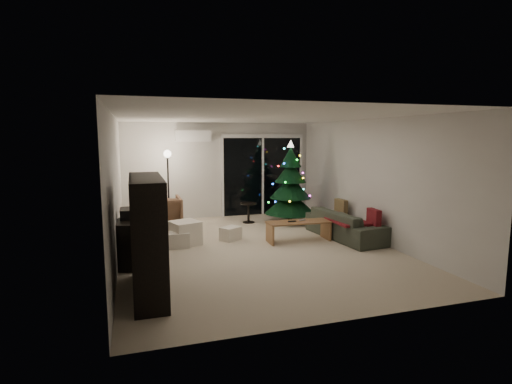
# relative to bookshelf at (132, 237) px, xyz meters

# --- Properties ---
(room) EXTENTS (6.50, 7.51, 2.60)m
(room) POSITION_rel_bookshelf_xyz_m (2.71, 3.21, 0.21)
(room) COLOR beige
(room) RESTS_ON ground
(bookshelf) EXTENTS (0.51, 1.63, 1.60)m
(bookshelf) POSITION_rel_bookshelf_xyz_m (0.00, 0.00, 0.00)
(bookshelf) COLOR black
(bookshelf) RESTS_ON floor
(media_cabinet) EXTENTS (0.82, 1.30, 0.76)m
(media_cabinet) POSITION_rel_bookshelf_xyz_m (0.00, 1.56, -0.42)
(media_cabinet) COLOR black
(media_cabinet) RESTS_ON floor
(stereo) EXTENTS (0.39, 0.46, 0.16)m
(stereo) POSITION_rel_bookshelf_xyz_m (0.00, 1.56, 0.04)
(stereo) COLOR black
(stereo) RESTS_ON media_cabinet
(armchair) EXTENTS (0.89, 0.92, 0.83)m
(armchair) POSITION_rel_bookshelf_xyz_m (0.59, 3.49, -0.39)
(armchair) COLOR brown
(armchair) RESTS_ON floor
(ottoman) EXTENTS (0.67, 0.67, 0.47)m
(ottoman) POSITION_rel_bookshelf_xyz_m (0.98, 2.39, -0.57)
(ottoman) COLOR beige
(ottoman) RESTS_ON floor
(cardboard_box_a) EXTENTS (0.42, 0.32, 0.30)m
(cardboard_box_a) POSITION_rel_bookshelf_xyz_m (0.83, 2.21, -0.65)
(cardboard_box_a) COLOR #EFE4D0
(cardboard_box_a) RESTS_ON floor
(cardboard_box_b) EXTENTS (0.49, 0.46, 0.28)m
(cardboard_box_b) POSITION_rel_bookshelf_xyz_m (1.93, 2.45, -0.66)
(cardboard_box_b) COLOR #EFE4D0
(cardboard_box_b) RESTS_ON floor
(side_table) EXTENTS (0.51, 0.51, 0.50)m
(side_table) POSITION_rel_bookshelf_xyz_m (2.76, 3.97, -0.55)
(side_table) COLOR black
(side_table) RESTS_ON floor
(floor_lamp) EXTENTS (0.28, 0.28, 1.76)m
(floor_lamp) POSITION_rel_bookshelf_xyz_m (0.84, 4.24, 0.08)
(floor_lamp) COLOR black
(floor_lamp) RESTS_ON floor
(sofa) EXTENTS (0.99, 2.07, 0.58)m
(sofa) POSITION_rel_bookshelf_xyz_m (4.30, 1.90, -0.51)
(sofa) COLOR #2D3226
(sofa) RESTS_ON floor
(sofa_throw) EXTENTS (0.62, 1.44, 0.05)m
(sofa_throw) POSITION_rel_bookshelf_xyz_m (4.20, 1.90, -0.38)
(sofa_throw) COLOR maroon
(sofa_throw) RESTS_ON sofa
(cushion_a) EXTENTS (0.15, 0.39, 0.38)m
(cushion_a) POSITION_rel_bookshelf_xyz_m (4.55, 2.55, -0.27)
(cushion_a) COLOR olive
(cushion_a) RESTS_ON sofa
(cushion_b) EXTENTS (0.14, 0.39, 0.38)m
(cushion_b) POSITION_rel_bookshelf_xyz_m (4.55, 1.25, -0.27)
(cushion_b) COLOR maroon
(cushion_b) RESTS_ON sofa
(coffee_table) EXTENTS (1.32, 0.50, 0.41)m
(coffee_table) POSITION_rel_bookshelf_xyz_m (3.25, 1.96, -0.60)
(coffee_table) COLOR brown
(coffee_table) RESTS_ON floor
(remote_a) EXTENTS (0.16, 0.05, 0.02)m
(remote_a) POSITION_rel_bookshelf_xyz_m (3.10, 1.96, -0.38)
(remote_a) COLOR black
(remote_a) RESTS_ON coffee_table
(remote_b) EXTENTS (0.16, 0.09, 0.02)m
(remote_b) POSITION_rel_bookshelf_xyz_m (3.35, 2.01, -0.38)
(remote_b) COLOR slate
(remote_b) RESTS_ON coffee_table
(christmas_tree) EXTENTS (1.48, 1.48, 2.05)m
(christmas_tree) POSITION_rel_bookshelf_xyz_m (3.77, 3.70, 0.22)
(christmas_tree) COLOR #0C3B1C
(christmas_tree) RESTS_ON floor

